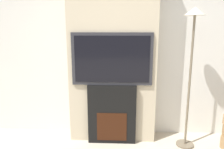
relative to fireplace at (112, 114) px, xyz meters
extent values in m
cube|color=silver|center=(0.00, 0.34, 0.92)|extent=(6.00, 0.06, 2.70)
cube|color=beige|center=(0.00, 0.16, 0.92)|extent=(1.23, 0.31, 2.70)
cube|color=black|center=(0.00, 0.00, 0.00)|extent=(0.68, 0.14, 0.86)
cube|color=#33160A|center=(0.00, -0.07, -0.17)|extent=(0.42, 0.01, 0.41)
cube|color=#2D2D33|center=(0.00, 0.00, 0.79)|extent=(1.10, 0.06, 0.71)
cube|color=black|center=(0.00, -0.03, 0.79)|extent=(1.01, 0.01, 0.63)
cylinder|color=#726651|center=(1.04, -0.07, -0.42)|extent=(0.24, 0.24, 0.03)
cylinder|color=#726651|center=(1.04, -0.07, 0.48)|extent=(0.03, 0.03, 1.76)
cone|color=silver|center=(1.04, -0.07, 1.41)|extent=(0.27, 0.27, 0.10)
camera|label=1|loc=(0.13, -2.93, 1.21)|focal=35.00mm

